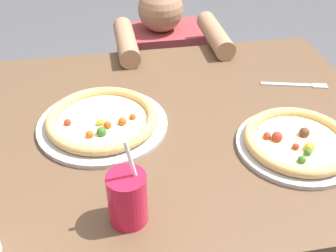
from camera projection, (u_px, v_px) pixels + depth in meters
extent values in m
cube|color=brown|center=(166.00, 130.00, 1.14)|extent=(1.21, 0.91, 0.04)
cylinder|color=#443122|center=(12.00, 165.00, 1.59)|extent=(0.07, 0.07, 0.71)
cylinder|color=#443122|center=(275.00, 135.00, 1.74)|extent=(0.07, 0.07, 0.71)
cylinder|color=#B7B7BC|center=(297.00, 146.00, 1.05)|extent=(0.30, 0.30, 0.01)
cylinder|color=#EFD68C|center=(298.00, 142.00, 1.04)|extent=(0.22, 0.22, 0.01)
torus|color=tan|center=(298.00, 140.00, 1.04)|extent=(0.27, 0.27, 0.03)
sphere|color=#2D6623|center=(302.00, 160.00, 0.97)|extent=(0.02, 0.02, 0.02)
sphere|color=#2D6623|center=(308.00, 153.00, 0.99)|extent=(0.02, 0.02, 0.02)
sphere|color=brown|center=(304.00, 132.00, 1.05)|extent=(0.03, 0.03, 0.03)
sphere|color=maroon|center=(277.00, 137.00, 1.04)|extent=(0.03, 0.03, 0.03)
sphere|color=maroon|center=(296.00, 147.00, 1.01)|extent=(0.02, 0.02, 0.02)
sphere|color=maroon|center=(267.00, 136.00, 1.04)|extent=(0.02, 0.02, 0.02)
sphere|color=gold|center=(309.00, 147.00, 1.01)|extent=(0.03, 0.03, 0.03)
cylinder|color=#B7B7BC|center=(103.00, 124.00, 1.12)|extent=(0.35, 0.35, 0.01)
cylinder|color=beige|center=(102.00, 121.00, 1.11)|extent=(0.24, 0.24, 0.01)
torus|color=tan|center=(102.00, 118.00, 1.11)|extent=(0.30, 0.30, 0.03)
sphere|color=gold|center=(100.00, 122.00, 1.09)|extent=(0.02, 0.02, 0.02)
sphere|color=#2D6623|center=(101.00, 132.00, 1.05)|extent=(0.03, 0.03, 0.03)
sphere|color=#BF4C19|center=(90.00, 135.00, 1.05)|extent=(0.02, 0.02, 0.02)
sphere|color=#BF4C19|center=(108.00, 125.00, 1.08)|extent=(0.02, 0.02, 0.02)
sphere|color=maroon|center=(67.00, 123.00, 1.09)|extent=(0.02, 0.02, 0.02)
sphere|color=#BF4C19|center=(122.00, 122.00, 1.09)|extent=(0.02, 0.02, 0.02)
sphere|color=#BF4C19|center=(133.00, 117.00, 1.11)|extent=(0.02, 0.02, 0.02)
cylinder|color=red|center=(127.00, 198.00, 0.83)|extent=(0.08, 0.08, 0.12)
cylinder|color=white|center=(131.00, 162.00, 0.78)|extent=(0.03, 0.02, 0.10)
cube|color=silver|center=(287.00, 84.00, 1.30)|extent=(0.16, 0.05, 0.00)
cube|color=silver|center=(320.00, 86.00, 1.29)|extent=(0.05, 0.03, 0.00)
cylinder|color=#333847|center=(162.00, 127.00, 2.00)|extent=(0.29, 0.29, 0.45)
cube|color=maroon|center=(161.00, 59.00, 1.79)|extent=(0.36, 0.22, 0.27)
sphere|color=#A37556|center=(161.00, 9.00, 1.66)|extent=(0.18, 0.18, 0.18)
cylinder|color=#A37556|center=(126.00, 42.00, 1.47)|extent=(0.07, 0.28, 0.07)
cylinder|color=#A37556|center=(215.00, 35.00, 1.51)|extent=(0.07, 0.28, 0.07)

